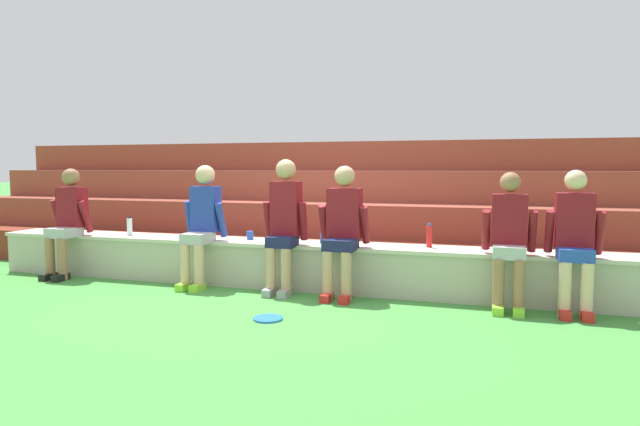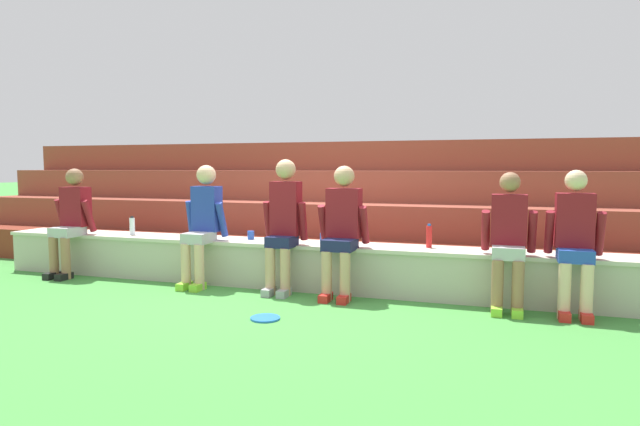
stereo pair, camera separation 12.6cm
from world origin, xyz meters
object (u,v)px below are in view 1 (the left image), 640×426
(water_bottle_center_gap, at_px, (130,226))
(plastic_cup_right_end, at_px, (323,238))
(frisbee, at_px, (268,319))
(person_far_left, at_px, (67,219))
(person_right_of_center, at_px, (342,227))
(person_rightmost_edge, at_px, (575,238))
(person_center, at_px, (284,221))
(water_bottle_near_left, at_px, (429,236))
(person_left_of_center, at_px, (202,221))
(plastic_cup_left_end, at_px, (250,235))
(person_far_right, at_px, (509,237))

(water_bottle_center_gap, distance_m, plastic_cup_right_end, 2.56)
(water_bottle_center_gap, relative_size, frisbee, 0.88)
(person_far_left, xyz_separation_m, plastic_cup_right_end, (3.27, 0.29, -0.15))
(person_far_left, bearing_deg, person_right_of_center, 0.06)
(person_rightmost_edge, bearing_deg, person_center, 179.74)
(person_far_left, xyz_separation_m, frisbee, (3.15, -1.05, -0.72))
(water_bottle_near_left, bearing_deg, person_right_of_center, -159.08)
(person_left_of_center, height_order, water_bottle_center_gap, person_left_of_center)
(person_right_of_center, bearing_deg, person_left_of_center, 179.00)
(water_bottle_near_left, bearing_deg, plastic_cup_right_end, -177.57)
(plastic_cup_left_end, bearing_deg, water_bottle_near_left, 0.04)
(person_center, height_order, frisbee, person_center)
(person_center, height_order, person_right_of_center, person_center)
(person_far_right, bearing_deg, person_center, 179.56)
(person_left_of_center, xyz_separation_m, person_far_right, (3.37, -0.04, -0.05))
(person_far_left, relative_size, plastic_cup_left_end, 13.52)
(plastic_cup_left_end, bearing_deg, person_far_right, -6.73)
(person_far_right, xyz_separation_m, frisbee, (-2.09, -1.05, -0.70))
(person_far_left, xyz_separation_m, person_center, (2.91, 0.01, 0.06))
(frisbee, bearing_deg, water_bottle_center_gap, 151.60)
(water_bottle_center_gap, height_order, plastic_cup_right_end, water_bottle_center_gap)
(person_right_of_center, distance_m, water_bottle_near_left, 0.94)
(person_right_of_center, xyz_separation_m, water_bottle_near_left, (0.88, 0.33, -0.11))
(person_far_left, distance_m, water_bottle_near_left, 4.46)
(person_right_of_center, xyz_separation_m, plastic_cup_left_end, (-1.22, 0.33, -0.18))
(person_far_left, relative_size, person_center, 0.93)
(person_left_of_center, bearing_deg, person_right_of_center, -1.00)
(person_center, bearing_deg, water_bottle_near_left, 11.89)
(person_right_of_center, bearing_deg, plastic_cup_right_end, 136.32)
(person_center, distance_m, person_far_right, 2.34)
(person_right_of_center, height_order, frisbee, person_right_of_center)
(person_far_left, height_order, plastic_cup_left_end, person_far_left)
(person_right_of_center, distance_m, plastic_cup_left_end, 1.28)
(person_far_left, relative_size, person_left_of_center, 0.97)
(plastic_cup_left_end, bearing_deg, plastic_cup_right_end, -3.00)
(person_right_of_center, xyz_separation_m, frisbee, (-0.42, -1.05, -0.74))
(person_left_of_center, relative_size, person_rightmost_edge, 1.04)
(water_bottle_near_left, height_order, frisbee, water_bottle_near_left)
(person_far_right, xyz_separation_m, water_bottle_near_left, (-0.80, 0.34, -0.07))
(water_bottle_center_gap, relative_size, plastic_cup_right_end, 2.00)
(person_rightmost_edge, height_order, water_bottle_near_left, person_rightmost_edge)
(person_right_of_center, xyz_separation_m, plastic_cup_right_end, (-0.30, 0.29, -0.17))
(water_bottle_center_gap, distance_m, plastic_cup_left_end, 1.63)
(person_left_of_center, xyz_separation_m, person_center, (1.03, -0.02, 0.03))
(plastic_cup_left_end, distance_m, frisbee, 1.70)
(person_far_left, bearing_deg, person_rightmost_edge, 0.00)
(person_right_of_center, bearing_deg, person_far_right, -0.28)
(plastic_cup_right_end, bearing_deg, person_left_of_center, -169.63)
(person_left_of_center, relative_size, person_right_of_center, 1.01)
(frisbee, bearing_deg, plastic_cup_left_end, 120.11)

